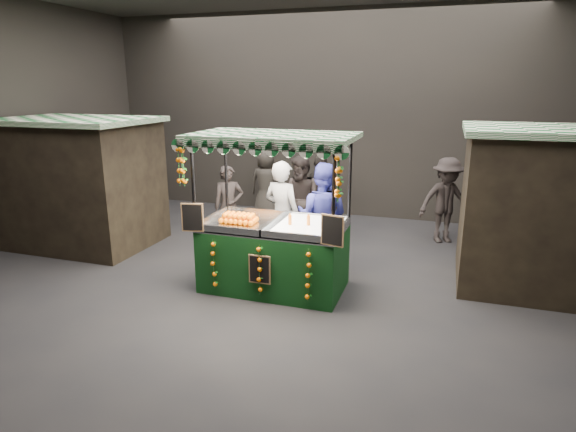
% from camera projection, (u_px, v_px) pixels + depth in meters
% --- Properties ---
extents(ground, '(12.00, 12.00, 0.00)m').
position_uv_depth(ground, '(265.00, 287.00, 7.98)').
color(ground, black).
rests_on(ground, ground).
extents(market_hall, '(12.10, 10.10, 5.05)m').
position_uv_depth(market_hall, '(262.00, 74.00, 7.09)').
color(market_hall, black).
rests_on(market_hall, ground).
extents(neighbour_stall_left, '(3.00, 2.20, 2.60)m').
position_uv_depth(neighbour_stall_left, '(81.00, 182.00, 9.88)').
color(neighbour_stall_left, black).
rests_on(neighbour_stall_left, ground).
extents(neighbour_stall_right, '(3.00, 2.20, 2.60)m').
position_uv_depth(neighbour_stall_right, '(556.00, 210.00, 7.68)').
color(neighbour_stall_right, black).
rests_on(neighbour_stall_right, ground).
extents(juice_stall, '(2.60, 1.53, 2.52)m').
position_uv_depth(juice_stall, '(274.00, 243.00, 7.73)').
color(juice_stall, black).
rests_on(juice_stall, ground).
extents(vendor_grey, '(0.81, 0.64, 1.96)m').
position_uv_depth(vendor_grey, '(282.00, 215.00, 8.66)').
color(vendor_grey, slate).
rests_on(vendor_grey, ground).
extents(vendor_blue, '(0.97, 0.77, 1.94)m').
position_uv_depth(vendor_blue, '(322.00, 217.00, 8.56)').
color(vendor_blue, navy).
rests_on(vendor_blue, ground).
extents(shopper_0, '(0.72, 0.64, 1.67)m').
position_uv_depth(shopper_0, '(229.00, 206.00, 9.86)').
color(shopper_0, '#2D2624').
rests_on(shopper_0, ground).
extents(shopper_1, '(1.06, 0.93, 1.85)m').
position_uv_depth(shopper_1, '(302.00, 201.00, 9.92)').
color(shopper_1, '#2B2423').
rests_on(shopper_1, ground).
extents(shopper_2, '(1.14, 0.83, 1.79)m').
position_uv_depth(shopper_2, '(320.00, 195.00, 10.54)').
color(shopper_2, '#292421').
rests_on(shopper_2, ground).
extents(shopper_3, '(1.34, 1.11, 1.80)m').
position_uv_depth(shopper_3, '(446.00, 200.00, 10.06)').
color(shopper_3, black).
rests_on(shopper_3, ground).
extents(shopper_4, '(0.84, 0.56, 1.69)m').
position_uv_depth(shopper_4, '(266.00, 184.00, 12.05)').
color(shopper_4, '#2D2925').
rests_on(shopper_4, ground).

